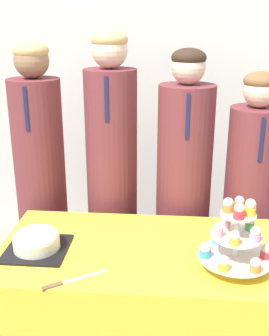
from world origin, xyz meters
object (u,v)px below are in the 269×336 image
(cupcake_stand, at_px, (236,237))
(student_2, at_px, (183,198))
(student_3, at_px, (249,208))
(student_1, at_px, (112,187))
(cake_knife, at_px, (64,283))
(student_0, at_px, (42,189))
(round_cake, at_px, (36,240))

(cupcake_stand, distance_m, student_2, 0.69)
(student_2, distance_m, student_3, 0.36)
(student_1, bearing_deg, cake_knife, -94.79)
(cake_knife, distance_m, student_0, 0.89)
(student_1, bearing_deg, student_3, -0.00)
(cake_knife, bearing_deg, round_cake, 94.29)
(student_3, bearing_deg, cupcake_stand, -104.79)
(cake_knife, distance_m, cupcake_stand, 0.68)
(round_cake, height_order, student_1, student_1)
(student_1, xyz_separation_m, student_3, (0.75, -0.00, -0.10))
(round_cake, relative_size, student_2, 0.17)
(student_1, bearing_deg, cupcake_stand, -48.65)
(student_1, relative_size, student_3, 1.14)
(student_0, height_order, student_2, student_0)
(cake_knife, height_order, cupcake_stand, cupcake_stand)
(student_0, xyz_separation_m, student_1, (0.40, 0.00, 0.03))
(student_3, bearing_deg, student_1, 180.00)
(cake_knife, xyz_separation_m, student_3, (0.82, 0.83, -0.04))
(student_0, distance_m, student_2, 0.79)
(cupcake_stand, height_order, student_1, student_1)
(cupcake_stand, xyz_separation_m, student_3, (0.17, 0.66, -0.17))
(cupcake_stand, height_order, student_2, student_2)
(cupcake_stand, bearing_deg, student_3, 75.21)
(student_2, bearing_deg, cake_knife, -119.15)
(student_1, bearing_deg, student_2, -0.00)
(cake_knife, distance_m, student_2, 0.95)
(cake_knife, relative_size, student_1, 0.14)
(cake_knife, height_order, student_2, student_2)
(round_cake, bearing_deg, student_2, 43.38)
(round_cake, height_order, cupcake_stand, cupcake_stand)
(round_cake, distance_m, student_0, 0.62)
(student_3, bearing_deg, student_0, 180.00)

